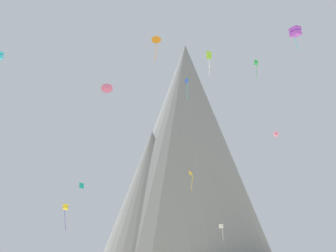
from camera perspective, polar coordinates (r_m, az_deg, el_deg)
rock_massif at (r=108.72m, az=2.34°, el=-4.05°), size 62.88×62.88×65.58m
kite_lime_high at (r=59.67m, az=6.35°, el=10.41°), size 0.88×0.53×4.54m
kite_white_low at (r=81.66m, az=8.22°, el=-15.10°), size 1.03×1.02×3.28m
kite_green_high at (r=81.97m, az=13.43°, el=9.44°), size 0.90×0.84×4.11m
kite_orange_high at (r=70.51m, az=-1.82°, el=13.05°), size 1.80×0.57×5.29m
kite_pink_mid at (r=78.72m, az=16.33°, el=-1.19°), size 0.80×0.81×0.90m
kite_rainbow_mid at (r=58.18m, az=-9.40°, el=5.82°), size 1.83×0.67×1.78m
kite_teal_low at (r=60.97m, az=-13.19°, el=-8.95°), size 0.76×0.80×0.98m
kite_blue_high at (r=90.37m, az=2.97°, el=6.89°), size 1.08×1.28×5.50m
kite_gold_mid at (r=62.66m, az=3.55°, el=-7.67°), size 0.78×0.93×3.29m
kite_violet_high at (r=58.75m, az=19.04°, el=13.59°), size 1.89×1.86×3.80m
kite_yellow_low at (r=74.15m, az=-15.53°, el=-12.04°), size 1.09×1.11×4.88m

